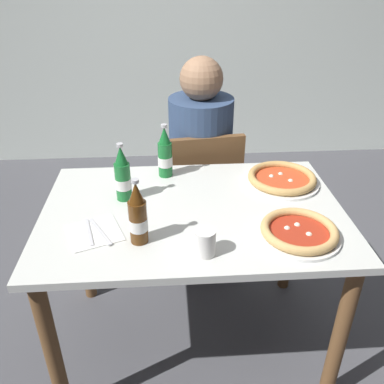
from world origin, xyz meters
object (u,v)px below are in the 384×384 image
at_px(pizza_margherita_near, 282,179).
at_px(beer_bottle_center, 138,216).
at_px(diner_seated, 200,171).
at_px(beer_bottle_right, 165,155).
at_px(napkin_with_cutlery, 95,233).
at_px(beer_bottle_left, 123,176).
at_px(paper_cup, 205,242).
at_px(chair_behind_table, 202,191).
at_px(pizza_marinara_far, 299,232).
at_px(dining_table_main, 193,232).

height_order(pizza_margherita_near, beer_bottle_center, beer_bottle_center).
distance_m(diner_seated, beer_bottle_right, 0.49).
height_order(diner_seated, beer_bottle_right, diner_seated).
bearing_deg(diner_seated, napkin_with_cutlery, -119.75).
xyz_separation_m(diner_seated, beer_bottle_left, (-0.37, -0.56, 0.27)).
distance_m(pizza_margherita_near, paper_cup, 0.61).
distance_m(chair_behind_table, pizza_margherita_near, 0.60).
bearing_deg(pizza_marinara_far, pizza_margherita_near, 83.85).
relative_size(diner_seated, napkin_with_cutlery, 5.20).
height_order(chair_behind_table, diner_seated, diner_seated).
bearing_deg(paper_cup, diner_seated, 85.84).
relative_size(chair_behind_table, beer_bottle_center, 3.44).
height_order(pizza_margherita_near, beer_bottle_right, beer_bottle_right).
height_order(chair_behind_table, beer_bottle_center, beer_bottle_center).
relative_size(pizza_margherita_near, paper_cup, 3.45).
xyz_separation_m(pizza_marinara_far, beer_bottle_left, (-0.64, 0.31, 0.08)).
distance_m(diner_seated, beer_bottle_center, 0.94).
bearing_deg(diner_seated, pizza_marinara_far, -72.35).
bearing_deg(beer_bottle_center, beer_bottle_right, 78.80).
distance_m(pizza_marinara_far, paper_cup, 0.35).
height_order(chair_behind_table, pizza_marinara_far, chair_behind_table).
bearing_deg(chair_behind_table, pizza_marinara_far, 101.05).
distance_m(beer_bottle_right, napkin_with_cutlery, 0.52).
relative_size(dining_table_main, beer_bottle_right, 4.86).
distance_m(beer_bottle_center, paper_cup, 0.25).
xyz_separation_m(pizza_margherita_near, pizza_marinara_far, (-0.04, -0.40, 0.00)).
distance_m(beer_bottle_center, napkin_with_cutlery, 0.20).
height_order(napkin_with_cutlery, paper_cup, paper_cup).
bearing_deg(napkin_with_cutlery, dining_table_main, 20.78).
relative_size(dining_table_main, pizza_marinara_far, 4.03).
xyz_separation_m(dining_table_main, pizza_margherita_near, (0.41, 0.19, 0.13)).
relative_size(diner_seated, beer_bottle_right, 4.89).
height_order(dining_table_main, pizza_margherita_near, pizza_margherita_near).
bearing_deg(diner_seated, paper_cup, -94.16).
height_order(beer_bottle_left, beer_bottle_center, same).
relative_size(pizza_margherita_near, beer_bottle_left, 1.33).
relative_size(napkin_with_cutlery, paper_cup, 2.45).
xyz_separation_m(beer_bottle_left, napkin_with_cutlery, (-0.09, -0.24, -0.10)).
height_order(diner_seated, pizza_margherita_near, diner_seated).
distance_m(dining_table_main, pizza_marinara_far, 0.44).
bearing_deg(diner_seated, beer_bottle_center, -108.82).
xyz_separation_m(pizza_margherita_near, paper_cup, (-0.39, -0.47, 0.03)).
relative_size(beer_bottle_left, paper_cup, 2.60).
distance_m(pizza_margherita_near, napkin_with_cutlery, 0.84).
bearing_deg(paper_cup, napkin_with_cutlery, 159.42).
bearing_deg(beer_bottle_right, paper_cup, -78.01).
bearing_deg(napkin_with_cutlery, beer_bottle_left, 69.61).
height_order(chair_behind_table, beer_bottle_right, beer_bottle_right).
height_order(diner_seated, beer_bottle_left, diner_seated).
relative_size(chair_behind_table, beer_bottle_left, 3.44).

